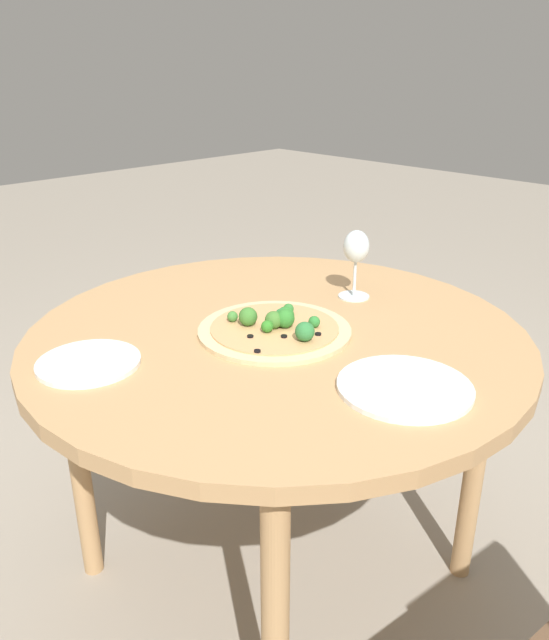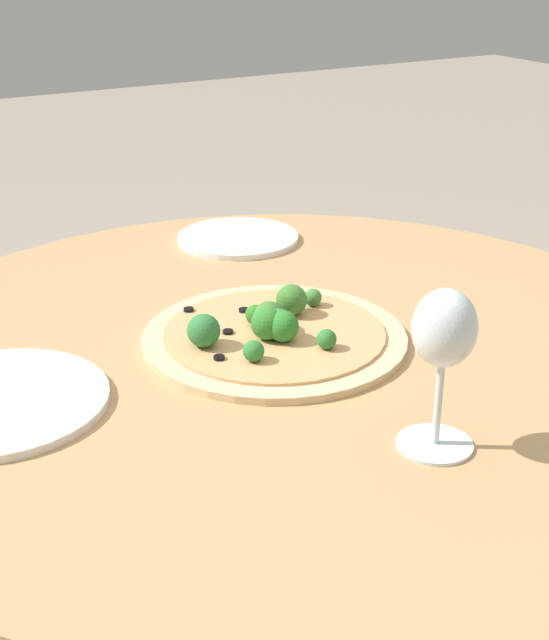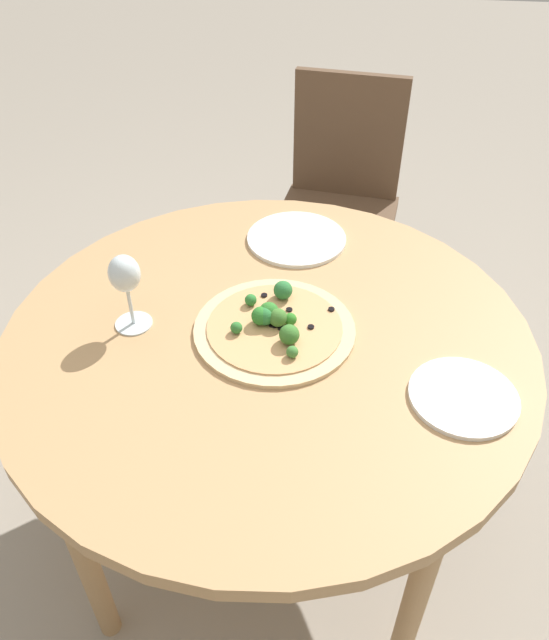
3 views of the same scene
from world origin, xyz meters
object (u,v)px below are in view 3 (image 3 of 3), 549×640
Objects in this scene: chair at (339,201)px; plate_near at (463,397)px; wine_glass at (125,278)px; plate_far at (296,238)px; pizza at (274,325)px.

chair is 4.32× the size of plate_near.
wine_glass is 0.85× the size of plate_near.
plate_near is at bearing -143.82° from plate_far.
wine_glass is 0.70m from plate_near.
plate_far is at bearing 36.18° from plate_near.
chair reaches higher than wine_glass.
plate_far is (0.37, -0.31, -0.12)m from wine_glass.
plate_far is (0.50, 0.37, 0.00)m from plate_near.
chair is at bearing -6.25° from pizza.
chair is 0.66m from plate_far.
plate_near is at bearing -100.78° from wine_glass.
pizza is at bearing -86.22° from wine_glass.
plate_near is (-0.15, -0.38, -0.01)m from pizza.
chair is 2.59× the size of pizza.
chair reaches higher than pizza.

